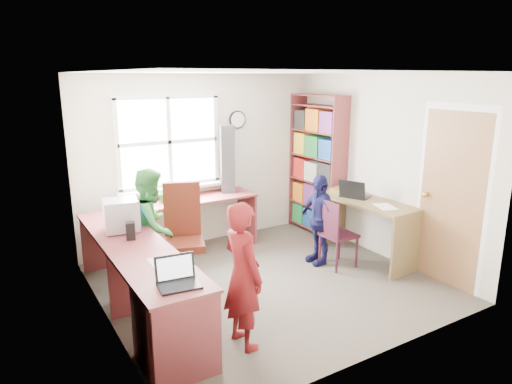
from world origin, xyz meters
TOP-DOWN VIEW (x-y plane):
  - room at (0.01, 0.10)m, footprint 3.64×3.44m
  - l_desk at (-1.31, -0.28)m, footprint 2.38×2.95m
  - right_desk at (1.53, -0.02)m, footprint 0.72×1.43m
  - bookshelf at (1.65, 1.19)m, footprint 0.30×1.02m
  - swivel_chair at (-0.80, 0.56)m, footprint 0.69×0.69m
  - wooden_chair at (0.98, -0.04)m, footprint 0.38×0.38m
  - crt_monitor at (-1.49, 0.55)m, footprint 0.39×0.36m
  - laptop_left at (-1.47, -0.97)m, footprint 0.35×0.31m
  - laptop_right at (1.45, 0.15)m, footprint 0.42×0.45m
  - speaker_a at (-1.49, 0.25)m, footprint 0.11×0.11m
  - speaker_b at (-1.49, 0.83)m, footprint 0.11×0.11m
  - cd_tower at (0.27, 1.48)m, footprint 0.24×0.22m
  - game_box at (1.53, 0.45)m, footprint 0.33×0.33m
  - paper_a at (-1.43, -0.48)m, footprint 0.20×0.28m
  - paper_b at (1.48, -0.38)m, footprint 0.30×0.35m
  - potted_plant at (-0.70, 1.42)m, footprint 0.18×0.16m
  - person_red at (-0.86, -0.94)m, footprint 0.35×0.50m
  - person_green at (-1.11, 0.72)m, footprint 0.80×0.84m
  - person_navy at (0.90, 0.18)m, footprint 0.30×0.69m

SIDE VIEW (x-z plane):
  - l_desk at x=-1.31m, z-range 0.08..0.83m
  - wooden_chair at x=0.98m, z-range 0.04..0.92m
  - swivel_chair at x=-0.80m, z-range -0.08..1.09m
  - right_desk at x=1.53m, z-range 0.18..0.98m
  - person_navy at x=0.90m, z-range 0.00..1.17m
  - person_red at x=-0.86m, z-range 0.00..1.34m
  - person_green at x=-1.11m, z-range 0.00..1.37m
  - paper_a at x=-1.43m, z-range 0.75..0.75m
  - laptop_left at x=-1.47m, z-range 0.69..0.91m
  - paper_b at x=1.48m, z-range 0.80..0.81m
  - game_box at x=1.53m, z-range 0.80..0.86m
  - speaker_b at x=-1.49m, z-range 0.75..0.92m
  - speaker_a at x=-1.49m, z-range 0.75..0.93m
  - laptop_right at x=1.45m, z-range 0.74..0.98m
  - potted_plant at x=-0.70m, z-range 0.75..1.03m
  - crt_monitor at x=-1.49m, z-range 0.75..1.10m
  - bookshelf at x=1.65m, z-range -0.05..2.05m
  - room at x=0.01m, z-range 0.00..2.44m
  - cd_tower at x=0.27m, z-range 0.75..1.71m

